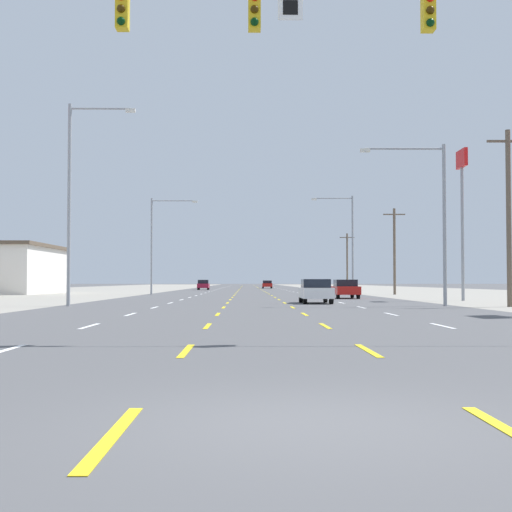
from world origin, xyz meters
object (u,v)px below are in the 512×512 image
Objects in this scene: streetlight_left_row_0 at (75,191)px; streetlight_right_row_1 at (348,237)px; hatchback_far_left_mid at (203,285)px; pole_sign_right_row_1 at (462,191)px; streetlight_left_row_1 at (157,238)px; sedan_far_right_near at (345,289)px; sedan_inner_right_midfar at (267,284)px; streetlight_right_row_0 at (434,210)px; sedan_inner_right_nearest at (316,291)px.

streetlight_right_row_1 is at bearing 59.65° from streetlight_left_row_0.
pole_sign_right_row_1 is at bearing -70.66° from hatchback_far_left_mid.
streetlight_left_row_1 is at bearing -93.66° from hatchback_far_left_mid.
sedan_far_right_near is at bearing 45.08° from streetlight_left_row_0.
sedan_inner_right_midfar is 0.51× the size of streetlight_right_row_0.
streetlight_right_row_1 is at bearing -83.88° from sedan_inner_right_midfar.
sedan_inner_right_nearest is 1.00× the size of sedan_far_right_near.
sedan_far_right_near is at bearing 74.02° from sedan_inner_right_nearest.
streetlight_right_row_1 reaches higher than streetlight_right_row_0.
hatchback_far_left_mid is at bearing 109.34° from pole_sign_right_row_1.
hatchback_far_left_mid is 71.67m from streetlight_left_row_0.
streetlight_left_row_1 is at bearing 135.89° from pole_sign_right_row_1.
streetlight_right_row_0 is (19.45, -0.00, -0.99)m from streetlight_left_row_0.
sedan_inner_right_midfar is 60.94m from streetlight_right_row_1.
streetlight_left_row_0 reaches higher than streetlight_right_row_1.
streetlight_left_row_0 is at bearing -90.35° from streetlight_left_row_1.
hatchback_far_left_mid is 41.90m from streetlight_right_row_1.
streetlight_left_row_0 is at bearing -134.92° from sedan_far_right_near.
sedan_inner_right_midfar is at bearing 77.95° from streetlight_left_row_1.
sedan_far_right_near is 1.00× the size of sedan_inner_right_midfar.
streetlight_right_row_1 is (6.47, -60.38, 5.03)m from sedan_inner_right_midfar.
sedan_inner_right_midfar is (10.47, 22.38, -0.03)m from hatchback_far_left_mid.
streetlight_left_row_0 is at bearing -160.49° from sedan_inner_right_nearest.
streetlight_right_row_0 is at bearing -86.13° from sedan_inner_right_midfar.
streetlight_right_row_1 is at bearing 80.91° from sedan_far_right_near.
sedan_inner_right_midfar is 61.94m from streetlight_left_row_1.
streetlight_left_row_1 is (-19.25, 33.42, 0.49)m from streetlight_right_row_0.
streetlight_left_row_0 reaches higher than hatchback_far_left_mid.
hatchback_far_left_mid is (-10.81, 66.66, 0.03)m from sedan_inner_right_nearest.
sedan_far_right_near is 17.74m from streetlight_right_row_0.
sedan_inner_right_midfar is 0.46× the size of streetlight_left_row_1.
streetlight_left_row_1 reaches higher than sedan_far_right_near.
hatchback_far_left_mid is at bearing 104.73° from sedan_far_right_near.
sedan_inner_right_midfar is 94.87m from streetlight_left_row_0.
streetlight_left_row_1 reaches higher than sedan_inner_right_nearest.
pole_sign_right_row_1 is (21.46, -61.16, 6.76)m from hatchback_far_left_mid.
hatchback_far_left_mid is at bearing 86.34° from streetlight_left_row_1.
sedan_inner_right_nearest is at bearing -89.78° from sedan_inner_right_midfar.
sedan_far_right_near and sedan_inner_right_midfar have the same top height.
streetlight_left_row_0 is at bearing -156.94° from pole_sign_right_row_1.
streetlight_right_row_0 is (16.82, -71.42, 4.42)m from hatchback_far_left_mid.
hatchback_far_left_mid is at bearing 99.21° from sedan_inner_right_nearest.
pole_sign_right_row_1 reaches higher than sedan_far_right_near.
streetlight_left_row_0 is 38.73m from streetlight_right_row_1.
hatchback_far_left_mid is 0.40× the size of streetlight_left_row_1.
streetlight_right_row_0 reaches higher than sedan_inner_right_midfar.
hatchback_far_left_mid is 24.71m from sedan_inner_right_midfar.
streetlight_right_row_0 is 0.91× the size of streetlight_left_row_1.
pole_sign_right_row_1 is (11.00, -83.54, 6.79)m from sedan_inner_right_midfar.
sedan_inner_right_nearest and sedan_inner_right_midfar have the same top height.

